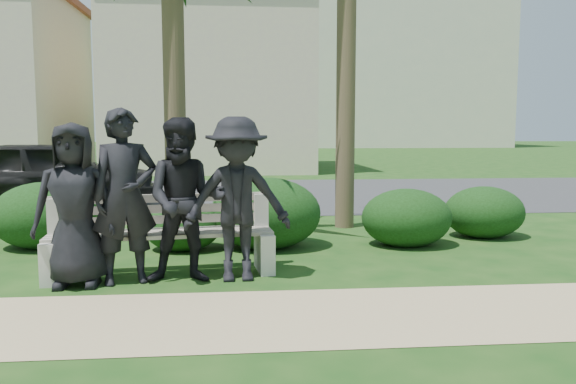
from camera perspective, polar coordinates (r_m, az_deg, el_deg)
name	(u,v)px	position (r m, az deg, el deg)	size (l,w,h in m)	color
ground	(238,268)	(6.78, -5.11, -7.73)	(160.00, 160.00, 0.00)	#143D11
footpath	(238,318)	(5.05, -5.07, -12.65)	(30.00, 1.60, 0.01)	tan
asphalt_street	(237,194)	(14.67, -5.18, -0.19)	(160.00, 8.00, 0.01)	#2D2D30
stucco_bldg_right	(213,83)	(24.69, -7.65, 10.89)	(8.40, 8.40, 7.30)	beige
hotel_tower	(365,22)	(64.24, 7.81, 16.73)	(26.00, 18.00, 37.30)	beige
park_bench	(163,240)	(6.54, -12.63, -4.83)	(2.56, 0.85, 0.88)	gray
man_a	(74,205)	(6.27, -20.87, -1.25)	(0.84, 0.55, 1.72)	black
man_b	(125,196)	(6.21, -16.24, -0.44)	(0.68, 0.45, 1.88)	black
man_c	(185,201)	(6.11, -10.39, -0.87)	(0.86, 0.67, 1.78)	black
man_d	(237,199)	(6.11, -5.19, -0.75)	(1.15, 0.66, 1.79)	black
hedge_a	(45,214)	(8.59, -23.48, -2.03)	(1.46, 1.21, 0.95)	black
hedge_c	(183,225)	(7.86, -10.67, -3.30)	(1.06, 0.88, 0.69)	black
hedge_d	(266,211)	(7.89, -2.29, -1.96)	(1.56, 1.29, 1.02)	black
hedge_e	(407,216)	(8.20, 11.95, -2.41)	(1.29, 1.07, 0.84)	black
hedge_f	(484,211)	(9.18, 19.30, -1.81)	(1.24, 1.03, 0.81)	black
car_a	(49,175)	(12.49, -23.12, 1.59)	(1.73, 4.30, 1.46)	black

